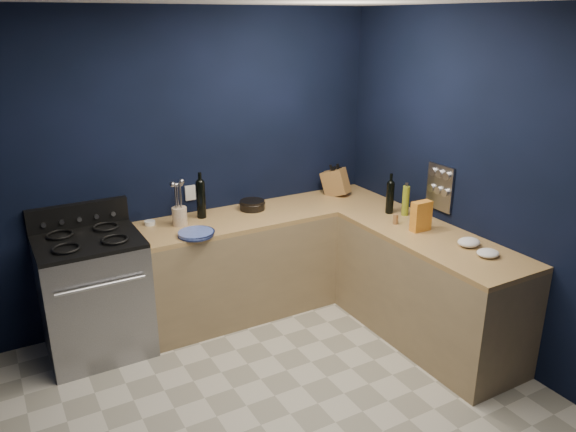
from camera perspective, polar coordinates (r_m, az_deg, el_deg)
floor at (r=3.95m, az=0.22°, el=-19.75°), size 3.50×3.50×0.02m
wall_back at (r=4.81m, az=-10.25°, el=4.93°), size 3.50×0.02×2.60m
wall_right at (r=4.38m, az=20.68°, el=2.49°), size 0.02×3.50×2.60m
wall_front at (r=2.13m, az=25.65°, el=-16.87°), size 3.50×0.02×2.60m
cab_back at (r=5.04m, az=-1.95°, el=-4.56°), size 2.30×0.63×0.86m
top_back at (r=4.88m, az=-2.01°, el=0.27°), size 2.30×0.63×0.04m
cab_right at (r=4.65m, az=14.10°, el=-7.41°), size 0.63×1.67×0.86m
top_right at (r=4.47m, az=14.57°, el=-2.25°), size 0.63×1.67×0.04m
gas_range at (r=4.59m, az=-19.20°, el=-7.90°), size 0.76×0.66×0.92m
oven_door at (r=4.32m, az=-18.35°, el=-9.77°), size 0.59×0.02×0.42m
cooktop at (r=4.40m, az=-19.89°, el=-2.39°), size 0.76×0.66×0.03m
backguard at (r=4.64m, az=-20.72°, el=0.04°), size 0.76×0.06×0.20m
spice_panel at (r=4.75m, az=15.32°, el=2.83°), size 0.02×0.28×0.38m
wall_outlet at (r=4.85m, az=-10.00°, el=2.36°), size 0.09×0.02×0.13m
plate_stack at (r=4.38m, az=-9.44°, el=-1.80°), size 0.34×0.34×0.03m
ramekin at (r=4.68m, az=-13.99°, el=-0.68°), size 0.11×0.11×0.03m
utensil_crock at (r=4.60m, az=-11.06°, el=-0.03°), size 0.16×0.16×0.15m
wine_bottle_back at (r=4.72m, az=-8.92°, el=1.65°), size 0.10×0.10×0.31m
lemon_basket at (r=4.91m, az=-3.68°, el=1.13°), size 0.27×0.27×0.08m
knife_block at (r=5.31m, az=4.90°, el=3.44°), size 0.25×0.31×0.30m
wine_bottle_right at (r=4.86m, az=10.42°, el=1.84°), size 0.07×0.07×0.27m
oil_bottle at (r=4.84m, az=11.98°, el=1.54°), size 0.07×0.07×0.26m
spice_jar_near at (r=4.57m, az=13.13°, el=-0.66°), size 0.06×0.06×0.11m
spice_jar_far at (r=4.64m, az=10.97°, el=-0.32°), size 0.05×0.05×0.08m
crouton_bag at (r=4.51m, az=13.50°, el=-0.01°), size 0.17×0.08×0.24m
towel_front at (r=4.33m, az=18.07°, el=-2.57°), size 0.21×0.19×0.06m
towel_end at (r=4.20m, az=19.82°, el=-3.60°), size 0.21×0.20×0.05m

